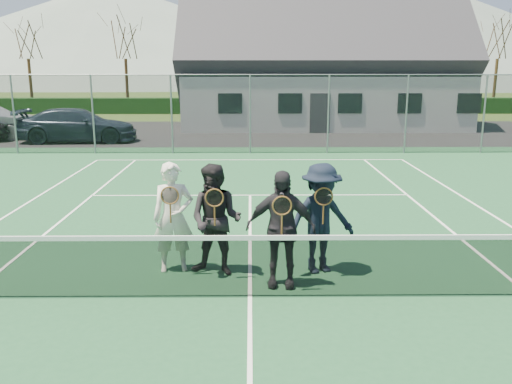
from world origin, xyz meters
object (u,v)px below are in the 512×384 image
player_c (281,229)px  car_c (78,125)px  player_a (173,217)px  tennis_net (250,264)px  player_d (321,219)px  player_b (216,220)px  clubhouse (321,54)px

player_c → car_c: bearing=116.4°
player_a → tennis_net: bearing=-41.8°
player_d → player_a: bearing=177.8°
car_c → player_c: size_ratio=2.86×
player_b → tennis_net: bearing=-60.5°
player_c → player_b: bearing=154.1°
car_c → clubhouse: clubhouse is taller
tennis_net → player_c: (0.46, 0.46, 0.38)m
clubhouse → player_c: (-3.54, -23.53, -3.07)m
player_a → player_b: size_ratio=1.00×
clubhouse → player_c: 23.99m
clubhouse → player_a: clubhouse is taller
tennis_net → player_a: (-1.24, 1.11, 0.38)m
car_c → clubhouse: (11.69, 7.11, 3.24)m
clubhouse → player_b: 23.69m
player_b → player_d: same height
player_a → player_d: bearing=-2.2°
player_a → player_b: 0.72m
player_a → car_c: bearing=112.2°
tennis_net → player_d: 1.58m
car_c → player_d: 18.16m
tennis_net → player_a: player_a is taller
clubhouse → player_a: 23.68m
clubhouse → player_a: (-5.24, -22.89, -3.07)m
player_b → clubhouse: bearing=78.9°
player_b → player_c: same height
player_b → player_d: 1.68m
player_a → player_b: (0.70, -0.16, -0.00)m
clubhouse → player_d: bearing=-97.1°
car_c → tennis_net: 18.55m
player_a → player_d: 2.38m
car_c → player_c: player_c is taller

